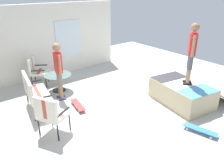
{
  "coord_description": "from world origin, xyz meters",
  "views": [
    {
      "loc": [
        -4.27,
        3.69,
        3.27
      ],
      "look_at": [
        0.32,
        0.08,
        0.7
      ],
      "focal_mm": 36.19,
      "sensor_mm": 36.0,
      "label": 1
    }
  ],
  "objects": [
    {
      "name": "person_skater",
      "position": [
        -0.88,
        -1.76,
        1.65
      ],
      "size": [
        0.36,
        0.39,
        1.72
      ],
      "color": "black",
      "rests_on": "skate_ramp"
    },
    {
      "name": "house_facade",
      "position": [
        3.8,
        0.49,
        1.34
      ],
      "size": [
        0.23,
        6.0,
        2.68
      ],
      "color": "white",
      "rests_on": "ground_plane"
    },
    {
      "name": "patio_bench",
      "position": [
        1.47,
        1.94,
        0.62
      ],
      "size": [
        1.33,
        0.76,
        1.02
      ],
      "color": "black",
      "rests_on": "ground_plane"
    },
    {
      "name": "patio_chair_near_house",
      "position": [
        3.15,
        1.23,
        0.61
      ],
      "size": [
        0.82,
        0.79,
        1.02
      ],
      "color": "black",
      "rests_on": "ground_plane"
    },
    {
      "name": "skateboard_by_bench",
      "position": [
        0.85,
        0.93,
        0.08
      ],
      "size": [
        0.82,
        0.33,
        0.1
      ],
      "color": "#B23838",
      "rests_on": "ground_plane"
    },
    {
      "name": "patio_chair_by_wall",
      "position": [
        0.08,
        2.07,
        0.61
      ],
      "size": [
        0.81,
        0.78,
        1.02
      ],
      "color": "black",
      "rests_on": "ground_plane"
    },
    {
      "name": "skate_ramp",
      "position": [
        -0.82,
        -1.7,
        0.32
      ],
      "size": [
        2.02,
        2.19,
        0.64
      ],
      "color": "tan",
      "rests_on": "ground_plane"
    },
    {
      "name": "patio_table",
      "position": [
        2.25,
        0.84,
        0.4
      ],
      "size": [
        0.9,
        0.9,
        0.57
      ],
      "color": "black",
      "rests_on": "ground_plane"
    },
    {
      "name": "person_watching",
      "position": [
        1.66,
        1.05,
        1.04
      ],
      "size": [
        0.47,
        0.29,
        1.77
      ],
      "color": "navy",
      "rests_on": "ground_plane"
    },
    {
      "name": "skateboard_spare",
      "position": [
        -2.04,
        -0.76,
        0.08
      ],
      "size": [
        0.82,
        0.39,
        0.1
      ],
      "color": "#3372B2",
      "rests_on": "ground_plane"
    },
    {
      "name": "ground_plane",
      "position": [
        0.0,
        0.0,
        -0.05
      ],
      "size": [
        12.0,
        12.0,
        0.1
      ],
      "primitive_type": "cube",
      "color": "beige"
    }
  ]
}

